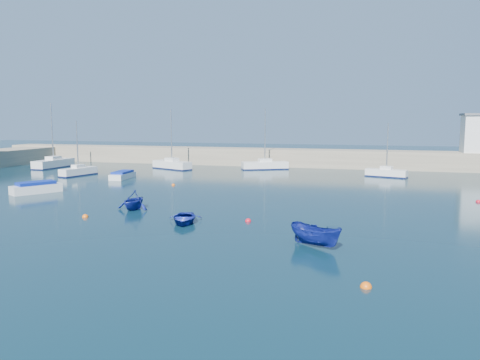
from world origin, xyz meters
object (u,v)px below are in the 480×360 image
(sailboat_5, at_px, (172,165))
(sailboat_7, at_px, (386,173))
(dinghy_left, at_px, (134,200))
(sailboat_3, at_px, (78,171))
(motorboat_1, at_px, (36,188))
(motorboat_2, at_px, (123,175))
(dinghy_center, at_px, (184,218))
(sailboat_4, at_px, (54,163))
(dinghy_right, at_px, (316,235))
(sailboat_6, at_px, (265,165))

(sailboat_5, relative_size, sailboat_7, 1.28)
(sailboat_7, distance_m, dinghy_left, 33.89)
(sailboat_3, height_order, motorboat_1, sailboat_3)
(sailboat_3, xyz_separation_m, motorboat_2, (6.92, -1.10, -0.13))
(dinghy_center, bearing_deg, sailboat_4, 121.54)
(motorboat_2, height_order, dinghy_left, dinghy_left)
(sailboat_4, bearing_deg, dinghy_right, -36.55)
(dinghy_left, bearing_deg, sailboat_7, 55.79)
(sailboat_5, xyz_separation_m, motorboat_1, (-3.39, -24.03, -0.12))
(sailboat_3, relative_size, sailboat_4, 0.73)
(sailboat_3, bearing_deg, sailboat_7, 26.13)
(motorboat_1, relative_size, motorboat_2, 1.03)
(sailboat_4, relative_size, sailboat_7, 1.42)
(sailboat_3, xyz_separation_m, dinghy_left, (17.89, -18.30, 0.21))
(motorboat_1, relative_size, dinghy_right, 1.40)
(motorboat_1, bearing_deg, sailboat_4, 153.70)
(sailboat_7, bearing_deg, dinghy_center, 172.92)
(sailboat_3, distance_m, dinghy_right, 41.59)
(sailboat_5, bearing_deg, dinghy_center, -130.48)
(motorboat_2, bearing_deg, dinghy_right, -48.72)
(sailboat_7, xyz_separation_m, dinghy_left, (-19.59, -27.66, 0.23))
(dinghy_right, bearing_deg, dinghy_center, 99.81)
(sailboat_6, bearing_deg, sailboat_5, 77.26)
(sailboat_4, height_order, sailboat_6, sailboat_4)
(motorboat_2, bearing_deg, sailboat_4, 146.39)
(sailboat_5, xyz_separation_m, motorboat_2, (-1.15, -11.72, -0.21))
(motorboat_1, distance_m, dinghy_left, 14.08)
(motorboat_1, xyz_separation_m, motorboat_2, (2.23, 12.31, -0.09))
(sailboat_3, relative_size, dinghy_right, 2.04)
(sailboat_6, distance_m, dinghy_center, 35.82)
(dinghy_right, bearing_deg, sailboat_4, 82.84)
(dinghy_right, bearing_deg, sailboat_5, 65.28)
(sailboat_6, relative_size, sailboat_7, 1.30)
(dinghy_center, bearing_deg, motorboat_1, 139.29)
(sailboat_3, distance_m, dinghy_center, 32.08)
(sailboat_5, bearing_deg, sailboat_7, -68.60)
(sailboat_4, bearing_deg, dinghy_left, -42.23)
(dinghy_center, bearing_deg, sailboat_5, 98.64)
(motorboat_2, distance_m, dinghy_right, 35.58)
(sailboat_3, xyz_separation_m, sailboat_7, (37.48, 9.36, -0.02))
(sailboat_7, bearing_deg, motorboat_2, 125.86)
(motorboat_2, bearing_deg, sailboat_5, 78.45)
(sailboat_3, bearing_deg, sailboat_6, 45.86)
(sailboat_3, xyz_separation_m, sailboat_5, (8.07, 10.62, 0.08))
(motorboat_2, relative_size, dinghy_right, 1.36)
(dinghy_center, bearing_deg, sailboat_3, 120.37)
(sailboat_3, distance_m, sailboat_7, 38.63)
(sailboat_6, height_order, dinghy_right, sailboat_6)
(sailboat_4, relative_size, sailboat_5, 1.11)
(dinghy_right, bearing_deg, motorboat_1, 97.77)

